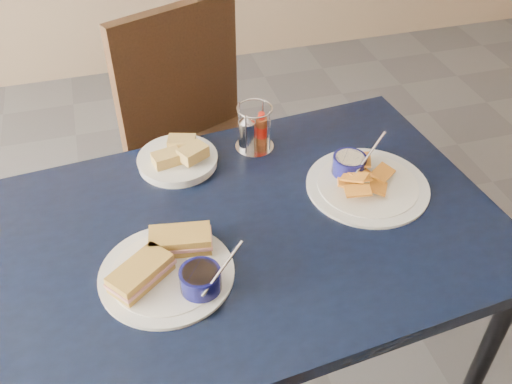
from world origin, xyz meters
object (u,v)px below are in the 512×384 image
object	(u,v)px
dining_table	(249,245)
chair_far	(208,131)
condiment_caddy	(253,131)
bread_basket	(179,158)
sandwich_plate	(170,267)
plantain_plate	(362,179)

from	to	relation	value
dining_table	chair_far	size ratio (longest dim) A/B	1.31
chair_far	condiment_caddy	world-z (taller)	chair_far
chair_far	bread_basket	distance (m)	0.47
condiment_caddy	bread_basket	bearing A→B (deg)	-175.14
dining_table	condiment_caddy	size ratio (longest dim) A/B	9.56
dining_table	sandwich_plate	size ratio (longest dim) A/B	4.11
sandwich_plate	bread_basket	distance (m)	0.40
chair_far	plantain_plate	size ratio (longest dim) A/B	3.08
chair_far	bread_basket	size ratio (longest dim) A/B	4.59
dining_table	chair_far	bearing A→B (deg)	86.79
bread_basket	dining_table	bearing A→B (deg)	-67.78
sandwich_plate	plantain_plate	distance (m)	0.56
plantain_plate	bread_basket	bearing A→B (deg)	154.11
dining_table	chair_far	world-z (taller)	chair_far
plantain_plate	sandwich_plate	bearing A→B (deg)	-162.29
plantain_plate	condiment_caddy	size ratio (longest dim) A/B	2.37
dining_table	plantain_plate	distance (m)	0.35
bread_basket	sandwich_plate	bearing A→B (deg)	-102.79
condiment_caddy	sandwich_plate	bearing A→B (deg)	-126.80
plantain_plate	bread_basket	size ratio (longest dim) A/B	1.49
bread_basket	plantain_plate	bearing A→B (deg)	-25.89
sandwich_plate	condiment_caddy	world-z (taller)	condiment_caddy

